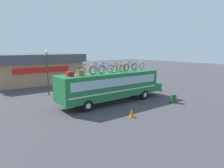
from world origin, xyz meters
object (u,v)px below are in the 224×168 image
Objects in this scene: street_lamp at (47,66)px; rooftop_bicycle_2 at (98,70)px; luggage_bag_1 at (70,74)px; rooftop_bicycle_1 at (87,70)px; rooftop_bicycle_4 at (118,68)px; rooftop_bicycle_3 at (106,69)px; trash_bin at (173,99)px; traffic_cone at (132,113)px; rooftop_bicycle_7 at (138,66)px; luggage_bag_2 at (80,73)px; bus at (112,85)px; rooftop_bicycle_5 at (123,67)px; rooftop_bicycle_6 at (130,67)px.

rooftop_bicycle_2 is at bearing -73.56° from street_lamp.
rooftop_bicycle_1 is (1.53, -0.22, 0.21)m from luggage_bag_1.
rooftop_bicycle_1 is 1.06× the size of rooftop_bicycle_4.
street_lamp is (-3.19, 6.82, -0.00)m from rooftop_bicycle_3.
traffic_cone is at bearing -174.43° from trash_bin.
rooftop_bicycle_3 is 5.47m from traffic_cone.
rooftop_bicycle_7 reaches higher than luggage_bag_1.
rooftop_bicycle_1 is 7.22m from street_lamp.
traffic_cone is at bearing -115.44° from rooftop_bicycle_4.
traffic_cone is (-0.77, -4.50, -3.01)m from rooftop_bicycle_3.
rooftop_bicycle_3 is at bearing 4.63° from luggage_bag_2.
luggage_bag_2 is 5.54m from traffic_cone.
bus is at bearing 1.95° from luggage_bag_2.
trash_bin is at bearing -79.37° from rooftop_bicycle_7.
rooftop_bicycle_2 is 0.34× the size of street_lamp.
luggage_bag_2 is 7.06m from street_lamp.
luggage_bag_2 is (-3.45, -0.12, 1.43)m from bus.
rooftop_bicycle_3 is at bearing -175.48° from rooftop_bicycle_5.
rooftop_bicycle_6 is 2.04× the size of trash_bin.
trash_bin is 13.99m from street_lamp.
luggage_bag_2 is 0.69× the size of traffic_cone.
luggage_bag_2 is at bearing -87.11° from street_lamp.
rooftop_bicycle_2 is 0.99× the size of rooftop_bicycle_6.
street_lamp reaches higher than rooftop_bicycle_7.
rooftop_bicycle_1 reaches higher than traffic_cone.
rooftop_bicycle_4 is (2.23, -0.13, -0.01)m from rooftop_bicycle_2.
rooftop_bicycle_1 is 1.06× the size of rooftop_bicycle_2.
rooftop_bicycle_7 is at bearing 4.73° from bus.
rooftop_bicycle_1 is 2.14× the size of trash_bin.
rooftop_bicycle_3 is (2.21, 0.33, 0.00)m from rooftop_bicycle_1.
luggage_bag_2 is 5.07m from rooftop_bicycle_5.
rooftop_bicycle_3 reaches higher than rooftop_bicycle_4.
rooftop_bicycle_1 is 5.64m from rooftop_bicycle_6.
bus is 4.22m from rooftop_bicycle_7.
street_lamp is at bearing 102.07° from traffic_cone.
luggage_bag_2 is 0.28× the size of rooftop_bicycle_5.
luggage_bag_1 is 3.75m from rooftop_bicycle_3.
rooftop_bicycle_2 is 5.61m from rooftop_bicycle_7.
rooftop_bicycle_5 reaches higher than rooftop_bicycle_6.
luggage_bag_2 is 2.85m from rooftop_bicycle_3.
rooftop_bicycle_5 is at bearing 10.16° from bus.
rooftop_bicycle_2 is (1.13, -0.01, 0.01)m from rooftop_bicycle_1.
rooftop_bicycle_5 reaches higher than trash_bin.
rooftop_bicycle_5 reaches higher than luggage_bag_2.
rooftop_bicycle_1 is 8.81m from trash_bin.
rooftop_bicycle_1 is at bearing -175.38° from rooftop_bicycle_7.
rooftop_bicycle_6 is (4.47, 0.65, -0.03)m from rooftop_bicycle_2.
luggage_bag_1 reaches higher than bus.
street_lamp is (-8.47, 10.73, 2.94)m from trash_bin.
luggage_bag_1 is 0.30× the size of rooftop_bicycle_3.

